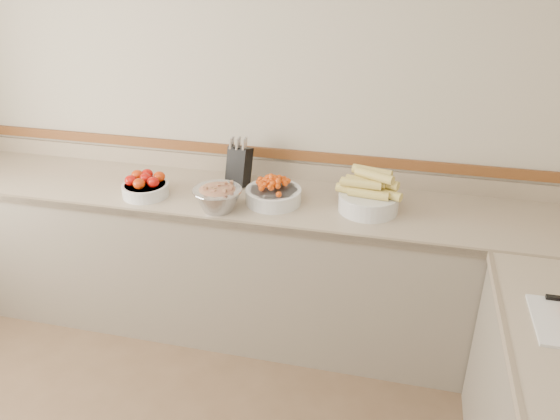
% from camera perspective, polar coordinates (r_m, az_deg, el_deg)
% --- Properties ---
extents(back_wall, '(4.00, 0.00, 4.00)m').
position_cam_1_polar(back_wall, '(3.27, -3.35, 10.35)').
color(back_wall, '#B7AD97').
rests_on(back_wall, ground_plane).
extents(counter_back, '(4.00, 0.65, 1.08)m').
position_cam_1_polar(counter_back, '(3.34, -4.56, -5.32)').
color(counter_back, gray).
rests_on(counter_back, ground_plane).
extents(knife_block, '(0.15, 0.17, 0.30)m').
position_cam_1_polar(knife_block, '(3.21, -4.30, 4.71)').
color(knife_block, black).
rests_on(knife_block, counter_back).
extents(tomato_bowl, '(0.26, 0.26, 0.13)m').
position_cam_1_polar(tomato_bowl, '(3.17, -13.90, 2.43)').
color(tomato_bowl, silver).
rests_on(tomato_bowl, counter_back).
extents(cherry_tomato_bowl, '(0.31, 0.31, 0.17)m').
position_cam_1_polar(cherry_tomato_bowl, '(2.99, -0.70, 1.81)').
color(cherry_tomato_bowl, silver).
rests_on(cherry_tomato_bowl, counter_back).
extents(corn_bowl, '(0.36, 0.32, 0.24)m').
position_cam_1_polar(corn_bowl, '(2.93, 9.26, 1.45)').
color(corn_bowl, silver).
rests_on(corn_bowl, counter_back).
extents(rhubarb_bowl, '(0.26, 0.26, 0.15)m').
position_cam_1_polar(rhubarb_bowl, '(2.92, -6.53, 1.38)').
color(rhubarb_bowl, '#B2B2BA').
rests_on(rhubarb_bowl, counter_back).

